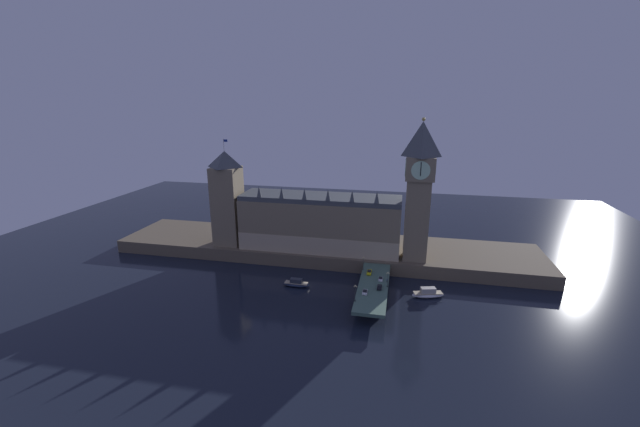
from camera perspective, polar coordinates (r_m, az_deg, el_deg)
The scene contains 16 objects.
ground_plane at distance 177.20m, azimuth -1.95°, elevation -10.49°, with size 400.00×400.00×0.00m, color black.
embankment at distance 210.74m, azimuth 0.60°, elevation -5.07°, with size 220.00×42.00×6.48m.
parliament_hall at distance 198.22m, azimuth 0.03°, elevation -1.26°, with size 79.82×22.11×33.03m.
clock_tower at distance 184.71m, azimuth 14.19°, elevation 3.73°, with size 13.21×13.32×65.87m.
victoria_tower at distance 207.62m, azimuth -13.33°, elevation 2.19°, with size 13.64×13.64×54.73m.
bridge at distance 166.86m, azimuth 7.73°, elevation -10.86°, with size 12.20×46.00×5.77m.
car_northbound_lead at distance 176.17m, azimuth 7.18°, elevation -8.46°, with size 2.08×4.77×1.45m.
car_northbound_trail at distance 159.01m, azimuth 6.55°, elevation -11.29°, with size 2.02×3.95×1.34m.
car_southbound_lead at distance 163.52m, azimuth 8.65°, elevation -10.54°, with size 1.95×4.06×1.44m.
car_southbound_trail at distance 170.76m, azimuth 8.82°, elevation -9.38°, with size 1.88×3.83×1.30m.
pedestrian_mid_walk at distance 169.17m, azimuth 9.71°, elevation -9.53°, with size 0.38×0.38×1.84m.
street_lamp_near at distance 151.53m, azimuth 5.15°, elevation -11.18°, with size 1.34×0.60×6.72m.
street_lamp_mid at distance 164.09m, azimuth 9.84°, elevation -9.17°, with size 1.34×0.60×6.56m.
street_lamp_far at distance 178.17m, azimuth 6.32°, elevation -6.96°, with size 1.34×0.60×6.45m.
boat_upstream at distance 176.43m, azimuth -3.47°, elevation -10.15°, with size 11.73×3.99×3.70m.
boat_downstream at distance 173.17m, azimuth 15.42°, elevation -11.19°, with size 14.17×7.66×4.31m.
Camera 1 is at (38.81, -153.76, 79.05)m, focal length 22.00 mm.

